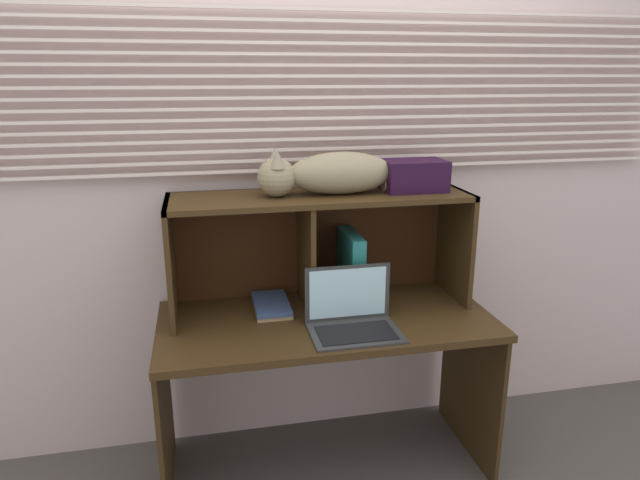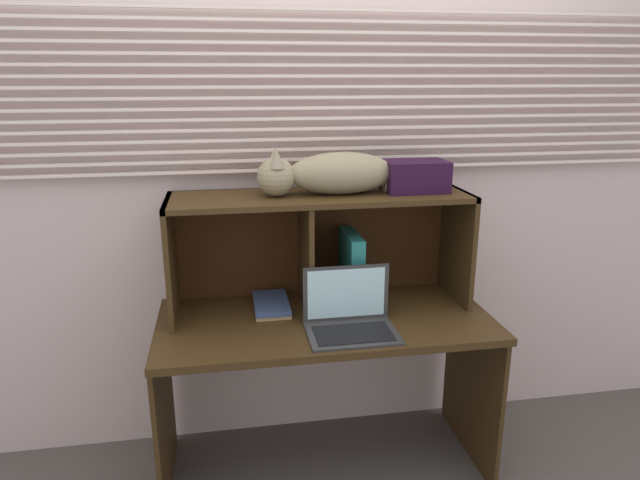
{
  "view_description": "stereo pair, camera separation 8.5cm",
  "coord_description": "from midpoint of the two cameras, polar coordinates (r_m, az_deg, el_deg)",
  "views": [
    {
      "loc": [
        -0.46,
        -1.84,
        1.65
      ],
      "look_at": [
        0.0,
        0.32,
        0.99
      ],
      "focal_mm": 31.7,
      "sensor_mm": 36.0,
      "label": 1
    },
    {
      "loc": [
        -0.38,
        -1.86,
        1.65
      ],
      "look_at": [
        0.0,
        0.32,
        0.99
      ],
      "focal_mm": 31.7,
      "sensor_mm": 36.0,
      "label": 2
    }
  ],
  "objects": [
    {
      "name": "book_stack",
      "position": [
        2.38,
        -5.95,
        -6.57
      ],
      "size": [
        0.14,
        0.26,
        0.04
      ],
      "color": "tan",
      "rests_on": "desk"
    },
    {
      "name": "binder_upright",
      "position": [
        2.38,
        2.11,
        -2.91
      ],
      "size": [
        0.06,
        0.26,
        0.31
      ],
      "primitive_type": "cube",
      "color": "#217672",
      "rests_on": "desk"
    },
    {
      "name": "hutch_shelf_unit",
      "position": [
        2.33,
        -1.39,
        1.12
      ],
      "size": [
        1.22,
        0.35,
        0.48
      ],
      "color": "#3A2712",
      "rests_on": "desk"
    },
    {
      "name": "cat",
      "position": [
        2.26,
        -0.04,
        6.69
      ],
      "size": [
        0.76,
        0.18,
        0.19
      ],
      "color": "gray",
      "rests_on": "hutch_shelf_unit"
    },
    {
      "name": "storage_box",
      "position": [
        2.36,
        8.43,
        6.46
      ],
      "size": [
        0.25,
        0.17,
        0.13
      ],
      "primitive_type": "cube",
      "color": "black",
      "rests_on": "hutch_shelf_unit"
    },
    {
      "name": "desk",
      "position": [
        2.36,
        -0.4,
        -10.93
      ],
      "size": [
        1.34,
        0.62,
        0.7
      ],
      "color": "#3A2712",
      "rests_on": "ground"
    },
    {
      "name": "back_panel_with_blinds",
      "position": [
        2.47,
        -2.08,
        7.39
      ],
      "size": [
        4.4,
        0.08,
        2.5
      ],
      "color": "beige",
      "rests_on": "ground"
    },
    {
      "name": "laptop",
      "position": [
        2.18,
        2.17,
        -7.83
      ],
      "size": [
        0.34,
        0.24,
        0.23
      ],
      "color": "#313131",
      "rests_on": "desk"
    }
  ]
}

